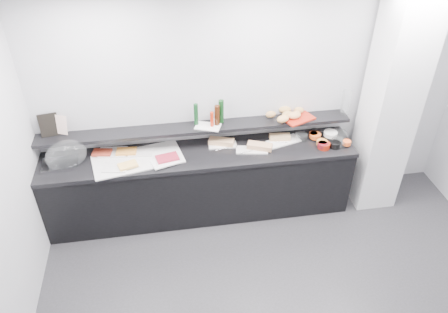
{
  "coord_description": "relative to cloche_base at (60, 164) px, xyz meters",
  "views": [
    {
      "loc": [
        -1.05,
        -2.37,
        3.8
      ],
      "look_at": [
        -0.45,
        1.45,
        1.0
      ],
      "focal_mm": 35.0,
      "sensor_mm": 36.0,
      "label": 1
    }
  ],
  "objects": [
    {
      "name": "bread_roll_mide",
      "position": [
        2.61,
        0.18,
        0.29
      ],
      "size": [
        0.16,
        0.12,
        0.08
      ],
      "primitive_type": "ellipsoid",
      "rotation": [
        0.0,
        0.0,
        0.19
      ],
      "color": "#B18543",
      "rests_on": "bread_tray"
    },
    {
      "name": "platter_meat_b",
      "position": [
        1.14,
        -0.14,
        0.0
      ],
      "size": [
        0.33,
        0.27,
        0.01
      ],
      "primitive_type": "cube",
      "rotation": [
        0.0,
        0.0,
        0.31
      ],
      "color": "white",
      "rests_on": "linen_runner"
    },
    {
      "name": "column",
      "position": [
        3.74,
        -0.05,
        0.43
      ],
      "size": [
        0.5,
        0.5,
        2.7
      ],
      "primitive_type": "cube",
      "color": "white",
      "rests_on": "ground"
    },
    {
      "name": "condiment_tray",
      "position": [
        1.66,
        0.15,
        0.24
      ],
      "size": [
        0.33,
        0.27,
        0.01
      ],
      "primitive_type": "cube",
      "rotation": [
        0.0,
        0.0,
        -0.38
      ],
      "color": "white",
      "rests_on": "wall_shelf"
    },
    {
      "name": "bread_roll_nw",
      "position": [
        2.41,
        0.21,
        0.29
      ],
      "size": [
        0.13,
        0.09,
        0.08
      ],
      "primitive_type": "ellipsoid",
      "rotation": [
        0.0,
        0.0,
        0.07
      ],
      "color": "#AF7C42",
      "rests_on": "bread_tray"
    },
    {
      "name": "print_art",
      "position": [
        0.03,
        0.24,
        0.36
      ],
      "size": [
        0.2,
        0.13,
        0.22
      ],
      "primitive_type": "cube",
      "rotation": [
        -0.21,
        0.0,
        -0.43
      ],
      "color": "beige",
      "rests_on": "framed_print"
    },
    {
      "name": "shaker_salt",
      "position": [
        1.73,
        0.18,
        0.28
      ],
      "size": [
        0.04,
        0.04,
        0.07
      ],
      "primitive_type": "cylinder",
      "rotation": [
        0.0,
        0.0,
        0.02
      ],
      "color": "white",
      "rests_on": "condiment_tray"
    },
    {
      "name": "sandwich_plate_left",
      "position": [
        1.83,
        0.11,
        -0.01
      ],
      "size": [
        0.33,
        0.16,
        0.01
      ],
      "primitive_type": "cube",
      "rotation": [
        0.0,
        0.0,
        -0.05
      ],
      "color": "white",
      "rests_on": "counter_top"
    },
    {
      "name": "sandwich_food_right",
      "position": [
        2.52,
        0.11,
        0.02
      ],
      "size": [
        0.26,
        0.12,
        0.06
      ],
      "primitive_type": "cube",
      "rotation": [
        0.0,
        0.0,
        -0.11
      ],
      "color": "tan",
      "rests_on": "sandwich_plate_right"
    },
    {
      "name": "bottle_green_a",
      "position": [
        1.54,
        0.21,
        0.37
      ],
      "size": [
        0.06,
        0.06,
        0.26
      ],
      "primitive_type": "cylinder",
      "rotation": [
        0.0,
        0.0,
        0.26
      ],
      "color": "#0F3718",
      "rests_on": "condiment_tray"
    },
    {
      "name": "tongs_right",
      "position": [
        2.51,
        0.04,
        -0.0
      ],
      "size": [
        0.16,
        0.03,
        0.01
      ],
      "primitive_type": "cylinder",
      "rotation": [
        0.0,
        1.57,
        -0.15
      ],
      "color": "#B7B8BE",
      "rests_on": "sandwich_plate_right"
    },
    {
      "name": "bread_tray",
      "position": [
        2.73,
        0.16,
        0.24
      ],
      "size": [
        0.42,
        0.37,
        0.02
      ],
      "primitive_type": "cube",
      "rotation": [
        0.0,
        0.0,
        0.4
      ],
      "color": "#B22413",
      "rests_on": "wall_shelf"
    },
    {
      "name": "bottle_hot",
      "position": [
        1.71,
        0.14,
        0.33
      ],
      "size": [
        0.05,
        0.05,
        0.18
      ],
      "primitive_type": "cylinder",
      "rotation": [
        0.0,
        0.0,
        -0.33
      ],
      "color": "#B8240D",
      "rests_on": "condiment_tray"
    },
    {
      "name": "sandwich_food_left",
      "position": [
        1.81,
        0.13,
        0.02
      ],
      "size": [
        0.31,
        0.2,
        0.06
      ],
      "primitive_type": "cube",
      "rotation": [
        0.0,
        0.0,
        -0.34
      ],
      "color": "#DFA975",
      "rests_on": "sandwich_plate_left"
    },
    {
      "name": "platter_cheese",
      "position": [
        0.6,
        -0.16,
        0.0
      ],
      "size": [
        0.29,
        0.22,
        0.01
      ],
      "primitive_type": "cube",
      "rotation": [
        0.0,
        0.0,
        -0.17
      ],
      "color": "silver",
      "rests_on": "linen_runner"
    },
    {
      "name": "bread_roll_sw",
      "position": [
        2.53,
        0.09,
        0.29
      ],
      "size": [
        0.18,
        0.15,
        0.08
      ],
      "primitive_type": "ellipsoid",
      "rotation": [
        0.0,
        0.0,
        0.34
      ],
      "color": "tan",
      "rests_on": "bread_tray"
    },
    {
      "name": "bread_roll_n",
      "position": [
        2.6,
        0.29,
        0.29
      ],
      "size": [
        0.16,
        0.11,
        0.08
      ],
      "primitive_type": "ellipsoid",
      "rotation": [
        0.0,
        0.0,
        -0.13
      ],
      "color": "#B78945",
      "rests_on": "bread_tray"
    },
    {
      "name": "food_cheese",
      "position": [
        0.74,
        -0.16,
        0.02
      ],
      "size": [
        0.23,
        0.19,
        0.02
      ],
      "primitive_type": "cube",
      "rotation": [
        0.0,
        0.0,
        0.33
      ],
      "color": "#FBC561",
      "rests_on": "platter_cheese"
    },
    {
      "name": "bottle_green_b",
      "position": [
        1.83,
        0.21,
        0.38
      ],
      "size": [
        0.08,
        0.08,
        0.28
      ],
      "primitive_type": "cylinder",
      "rotation": [
        0.0,
        0.0,
        -0.34
      ],
      "color": "#0E3614",
      "rests_on": "condiment_tray"
    },
    {
      "name": "shaker_pepper",
      "position": [
        1.79,
        0.22,
        0.28
      ],
      "size": [
        0.04,
        0.04,
        0.07
      ],
      "primitive_type": "cylinder",
      "rotation": [
        0.0,
        0.0,
        -0.28
      ],
      "color": "silver",
      "rests_on": "condiment_tray"
    },
    {
      "name": "cloche_base",
      "position": [
        0.0,
        0.0,
        0.0
      ],
      "size": [
        0.4,
        0.28,
        0.04
      ],
      "primitive_type": "cube",
      "rotation": [
        0.0,
        0.0,
        0.06
      ],
      "color": "#AFB1B6",
      "rests_on": "counter_top"
    },
    {
      "name": "platter_meat_a",
      "position": [
        0.56,
        0.14,
        0.0
      ],
      "size": [
        0.33,
        0.24,
        0.01
      ],
      "primitive_type": "cube",
      "rotation": [
        0.0,
        0.0,
        -0.11
      ],
      "color": "silver",
      "rests_on": "linen_runner"
    },
    {
      "name": "counter_top",
      "position": [
        1.54,
        0.0,
        -0.05
      ],
      "size": [
        3.62,
        0.62,
        0.05
      ],
      "primitive_type": "cube",
      "color": "black",
      "rests_on": "buffet_cabinet"
    },
    {
      "name": "buffet_cabinet",
      "position": [
        1.54,
        0.0,
        -0.5
      ],
      "size": [
        3.6,
        0.6,
        0.85
      ],
      "primitive_type": "cube",
      "color": "black",
      "rests_on": "ground"
    },
    {
      "name": "linen_runner",
      "position": [
        0.84,
        -0.03,
        -0.01
      ],
      "size": [
        1.06,
        0.65,
        0.01
      ],
      "primitive_type": "cube",
      "rotation": [
        0.0,
        0.0,
        0.2
      ],
      "color": "silver",
      "rests_on": "counter_top"
    },
    {
      "name": "wall_shelf",
      "position": [
        1.54,
        0.18,
        0.21
      ],
      "size": [
        3.6,
        0.25,
        0.04
      ],
      "primitive_type": "cube",
      "color": "black",
      "rests_on": "back_wall"
    },
    {
      "name": "tongs_mid",
      "position": [
        2.07,
        -0.09,
        -0.0
      ],
      "size": [
        0.16,
        0.05,
        0.01
      ],
      "primitive_type": "cylinder",
      "rotation": [
        0.0,
        1.57,
        0.25
      ],
      "color": "silver",
      "rests_on": "sandwich_plate_mid"
    },
    {
      "name": "sandwich_food_mid",
      "position": [
        2.24,
        -0.04,
        0.02
      ],
      "size": [
        0.31,
        0.21,
        0.06
      ],
      "primitive_type": "cube",
      "rotation": [
        0.0,
        0.0,
        -0.39
      ],
      "color": "tan",
      "rests_on": "sandwich_plate_mid"
    },
    {
      "name": "food_salmon",
      "position": [
        0.72,
        0.11,
        0.02
      ],
      "size": [
        0.24,
        0.16,
        0.02
      ],
      "primitive_type": "cube",
      "rotation": [
        0.0,
        0.0,
        -0.1
      ],
      "color": "orange",
      "rests_on": "platter_salmon"
    },
    {
      "name": "bread_roll_ne",
      "position": [
        2.77,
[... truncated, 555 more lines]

